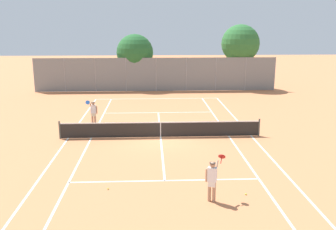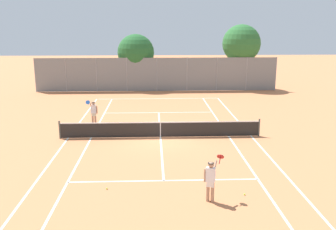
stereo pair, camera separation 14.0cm
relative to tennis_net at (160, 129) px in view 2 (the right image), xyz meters
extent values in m
plane|color=#CC7A4C|center=(0.00, 0.00, -0.51)|extent=(120.00, 120.00, 0.00)
cube|color=silver|center=(0.00, 11.90, -0.51)|extent=(11.00, 0.10, 0.01)
cube|color=silver|center=(-5.50, 0.00, -0.51)|extent=(0.10, 23.80, 0.01)
cube|color=silver|center=(5.50, 0.00, -0.51)|extent=(0.10, 23.80, 0.01)
cube|color=silver|center=(-4.13, 0.00, -0.51)|extent=(0.10, 23.80, 0.01)
cube|color=silver|center=(4.13, 0.00, -0.51)|extent=(0.10, 23.80, 0.01)
cube|color=silver|center=(0.00, -6.40, -0.51)|extent=(8.26, 0.10, 0.01)
cube|color=silver|center=(0.00, 6.40, -0.51)|extent=(8.26, 0.10, 0.01)
cube|color=silver|center=(0.00, 0.00, -0.51)|extent=(0.10, 12.80, 0.01)
cylinder|color=#474C47|center=(-5.95, 0.00, 0.03)|extent=(0.10, 0.10, 1.07)
cylinder|color=#474C47|center=(5.95, 0.00, 0.03)|extent=(0.10, 0.10, 1.07)
cube|color=black|center=(0.00, 0.00, -0.04)|extent=(11.90, 0.02, 0.89)
cube|color=white|center=(0.00, 0.00, 0.41)|extent=(11.90, 0.03, 0.06)
cube|color=white|center=(0.00, 0.00, -0.06)|extent=(0.05, 0.03, 0.89)
cylinder|color=tan|center=(1.63, -8.38, -0.10)|extent=(0.13, 0.13, 0.82)
cylinder|color=tan|center=(1.80, -8.44, -0.10)|extent=(0.13, 0.13, 0.82)
cube|color=white|center=(1.71, -8.41, 0.23)|extent=(0.32, 0.27, 0.24)
cube|color=white|center=(1.71, -8.41, 0.59)|extent=(0.39, 0.30, 0.56)
sphere|color=tan|center=(1.71, -8.41, 0.98)|extent=(0.22, 0.22, 0.22)
cylinder|color=black|center=(1.71, -8.41, 1.05)|extent=(0.23, 0.23, 0.02)
cylinder|color=tan|center=(1.51, -8.33, 0.53)|extent=(0.08, 0.08, 0.52)
cylinder|color=tan|center=(1.88, -8.32, 0.88)|extent=(0.23, 0.46, 0.35)
cylinder|color=maroon|center=(2.10, -8.12, 1.04)|extent=(0.12, 0.25, 0.22)
cylinder|color=maroon|center=(2.14, -8.01, 1.15)|extent=(0.33, 0.28, 0.23)
cylinder|color=tan|center=(-4.30, 3.00, -0.10)|extent=(0.13, 0.13, 0.82)
cylinder|color=tan|center=(-4.48, 3.00, -0.10)|extent=(0.13, 0.13, 0.82)
cube|color=beige|center=(-4.39, 3.00, 0.23)|extent=(0.28, 0.18, 0.24)
cube|color=white|center=(-4.39, 3.00, 0.59)|extent=(0.34, 0.20, 0.56)
sphere|color=tan|center=(-4.39, 3.00, 0.98)|extent=(0.22, 0.22, 0.22)
cylinder|color=black|center=(-4.39, 3.00, 1.05)|extent=(0.23, 0.23, 0.02)
cylinder|color=tan|center=(-4.17, 3.00, 0.53)|extent=(0.08, 0.08, 0.52)
cylinder|color=tan|center=(-4.53, 2.87, 0.88)|extent=(0.08, 0.46, 0.35)
cylinder|color=#1E4C99|center=(-4.66, 2.61, 1.04)|extent=(0.03, 0.25, 0.22)
cylinder|color=#1E4C99|center=(-4.66, 2.49, 1.15)|extent=(0.28, 0.20, 0.23)
sphere|color=#D1DB33|center=(-5.01, 9.70, -0.48)|extent=(0.07, 0.07, 0.07)
sphere|color=#D1DB33|center=(3.17, -7.94, -0.48)|extent=(0.07, 0.07, 0.07)
sphere|color=#D1DB33|center=(-2.36, -7.18, -0.48)|extent=(0.07, 0.07, 0.07)
cylinder|color=gray|center=(-12.05, 15.84, 1.18)|extent=(0.08, 0.08, 3.37)
cylinder|color=gray|center=(-9.04, 15.84, 1.18)|extent=(0.08, 0.08, 3.37)
cylinder|color=gray|center=(-6.02, 15.84, 1.18)|extent=(0.08, 0.08, 3.37)
cylinder|color=gray|center=(-3.01, 15.84, 1.18)|extent=(0.08, 0.08, 3.37)
cylinder|color=gray|center=(0.00, 15.84, 1.18)|extent=(0.08, 0.08, 3.37)
cylinder|color=gray|center=(3.01, 15.84, 1.18)|extent=(0.08, 0.08, 3.37)
cylinder|color=gray|center=(6.02, 15.84, 1.18)|extent=(0.08, 0.08, 3.37)
cylinder|color=gray|center=(9.04, 15.84, 1.18)|extent=(0.08, 0.08, 3.37)
cylinder|color=gray|center=(12.05, 15.84, 1.18)|extent=(0.08, 0.08, 3.37)
cube|color=slate|center=(0.00, 15.84, 1.18)|extent=(24.09, 0.02, 3.33)
cylinder|color=brown|center=(-2.14, 17.47, 0.70)|extent=(0.31, 0.31, 2.42)
sphere|color=#26602D|center=(-2.14, 17.47, 3.23)|extent=(3.76, 3.76, 3.76)
sphere|color=#26602D|center=(-2.55, 17.75, 2.76)|extent=(2.77, 2.77, 2.77)
cylinder|color=brown|center=(8.75, 17.38, 1.12)|extent=(0.26, 0.26, 3.25)
sphere|color=#2D6B33|center=(8.75, 17.38, 4.12)|extent=(3.92, 3.92, 3.92)
sphere|color=#2D6B33|center=(8.85, 17.70, 3.63)|extent=(2.44, 2.44, 2.44)
camera|label=1|loc=(-0.57, -21.45, 6.10)|focal=40.00mm
camera|label=2|loc=(-0.43, -21.46, 6.10)|focal=40.00mm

